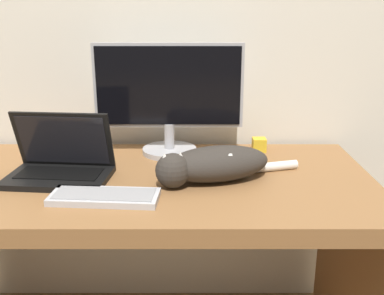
# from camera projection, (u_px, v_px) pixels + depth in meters

# --- Properties ---
(wall_back) EXTENTS (6.40, 0.06, 2.60)m
(wall_back) POSITION_uv_depth(u_px,v_px,m) (150.00, 15.00, 1.82)
(wall_back) COLOR silver
(wall_back) RESTS_ON ground_plane
(desk) EXTENTS (1.60, 0.76, 0.77)m
(desk) POSITION_uv_depth(u_px,v_px,m) (145.00, 217.00, 1.61)
(desk) COLOR olive
(desk) RESTS_ON ground_plane
(monitor) EXTENTS (0.58, 0.22, 0.44)m
(monitor) POSITION_uv_depth(u_px,v_px,m) (169.00, 97.00, 1.74)
(monitor) COLOR #B2B2B7
(monitor) RESTS_ON desk
(laptop) EXTENTS (0.36, 0.25, 0.23)m
(laptop) POSITION_uv_depth(u_px,v_px,m) (61.00, 165.00, 1.54)
(laptop) COLOR black
(laptop) RESTS_ON desk
(external_keyboard) EXTENTS (0.34, 0.15, 0.02)m
(external_keyboard) POSITION_uv_depth(u_px,v_px,m) (105.00, 197.00, 1.37)
(external_keyboard) COLOR #BCBCC1
(external_keyboard) RESTS_ON desk
(cat) EXTENTS (0.50, 0.26, 0.12)m
(cat) POSITION_uv_depth(u_px,v_px,m) (213.00, 164.00, 1.50)
(cat) COLOR #332D28
(cat) RESTS_ON desk
(small_toy) EXTENTS (0.05, 0.05, 0.05)m
(small_toy) POSITION_uv_depth(u_px,v_px,m) (260.00, 145.00, 1.83)
(small_toy) COLOR gold
(small_toy) RESTS_ON desk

